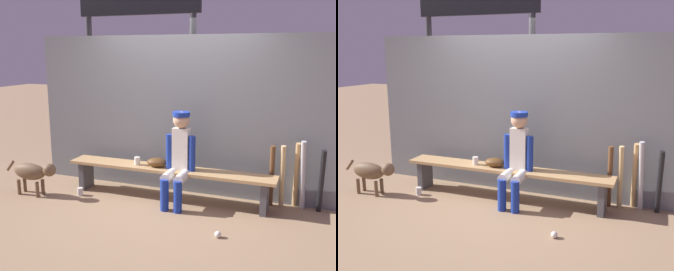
{
  "view_description": "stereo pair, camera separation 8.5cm",
  "coord_description": "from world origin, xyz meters",
  "views": [
    {
      "loc": [
        1.84,
        -4.81,
        2.02
      ],
      "look_at": [
        0.0,
        0.0,
        0.9
      ],
      "focal_mm": 42.12,
      "sensor_mm": 36.0,
      "label": 1
    },
    {
      "loc": [
        1.92,
        -4.78,
        2.02
      ],
      "look_at": [
        0.0,
        0.0,
        0.9
      ],
      "focal_mm": 42.12,
      "sensor_mm": 36.0,
      "label": 2
    }
  ],
  "objects": [
    {
      "name": "baseball",
      "position": [
        0.92,
        -0.87,
        0.04
      ],
      "size": [
        0.07,
        0.07,
        0.07
      ],
      "primitive_type": "sphere",
      "color": "white",
      "rests_on": "ground_plane"
    },
    {
      "name": "bat_wood_dark",
      "position": [
        1.35,
        0.25,
        0.42
      ],
      "size": [
        0.07,
        0.14,
        0.83
      ],
      "primitive_type": "cylinder",
      "rotation": [
        0.09,
        0.0,
        0.06
      ],
      "color": "brown",
      "rests_on": "ground_plane"
    },
    {
      "name": "ground_plane",
      "position": [
        0.0,
        0.0,
        0.0
      ],
      "size": [
        30.0,
        30.0,
        0.0
      ],
      "primitive_type": "plane",
      "color": "#937556"
    },
    {
      "name": "chainlink_fence",
      "position": [
        0.0,
        0.4,
        1.12
      ],
      "size": [
        4.42,
        0.03,
        2.23
      ],
      "primitive_type": "cube",
      "color": "slate",
      "rests_on": "ground_plane"
    },
    {
      "name": "baseball_glove",
      "position": [
        -0.16,
        0.0,
        0.51
      ],
      "size": [
        0.28,
        0.2,
        0.12
      ],
      "primitive_type": "ellipsoid",
      "color": "#593819",
      "rests_on": "dugout_bench"
    },
    {
      "name": "bat_wood_natural",
      "position": [
        1.49,
        0.25,
        0.42
      ],
      "size": [
        0.07,
        0.17,
        0.85
      ],
      "primitive_type": "cylinder",
      "rotation": [
        0.12,
        0.0,
        -0.03
      ],
      "color": "tan",
      "rests_on": "ground_plane"
    },
    {
      "name": "dog",
      "position": [
        -1.84,
        -0.52,
        0.34
      ],
      "size": [
        0.84,
        0.2,
        0.49
      ],
      "color": "brown",
      "rests_on": "ground_plane"
    },
    {
      "name": "scoreboard",
      "position": [
        -0.87,
        1.1,
        2.52
      ],
      "size": [
        2.34,
        0.27,
        3.57
      ],
      "color": "#3F3F42",
      "rests_on": "ground_plane"
    },
    {
      "name": "bat_wood_tan",
      "position": [
        1.65,
        0.31,
        0.45
      ],
      "size": [
        0.08,
        0.24,
        0.89
      ],
      "primitive_type": "cylinder",
      "rotation": [
        0.19,
        0.0,
        0.05
      ],
      "color": "tan",
      "rests_on": "ground_plane"
    },
    {
      "name": "bat_aluminum_silver",
      "position": [
        1.73,
        0.26,
        0.47
      ],
      "size": [
        0.11,
        0.22,
        0.93
      ],
      "primitive_type": "cylinder",
      "rotation": [
        0.16,
        0.0,
        -0.2
      ],
      "color": "#B7B7BC",
      "rests_on": "ground_plane"
    },
    {
      "name": "player_seated",
      "position": [
        0.19,
        -0.11,
        0.67
      ],
      "size": [
        0.41,
        0.55,
        1.24
      ],
      "color": "silver",
      "rests_on": "ground_plane"
    },
    {
      "name": "cup_on_bench",
      "position": [
        -0.46,
        -0.01,
        0.51
      ],
      "size": [
        0.08,
        0.08,
        0.11
      ],
      "primitive_type": "cylinder",
      "color": "silver",
      "rests_on": "dugout_bench"
    },
    {
      "name": "dugout_bench",
      "position": [
        0.0,
        0.0,
        0.36
      ],
      "size": [
        2.91,
        0.36,
        0.45
      ],
      "color": "tan",
      "rests_on": "ground_plane"
    },
    {
      "name": "bat_aluminum_black",
      "position": [
        1.96,
        0.24,
        0.42
      ],
      "size": [
        0.08,
        0.18,
        0.83
      ],
      "primitive_type": "cylinder",
      "rotation": [
        0.14,
        0.0,
        0.09
      ],
      "color": "black",
      "rests_on": "ground_plane"
    },
    {
      "name": "cup_on_ground",
      "position": [
        -1.22,
        -0.31,
        0.06
      ],
      "size": [
        0.08,
        0.08,
        0.11
      ],
      "primitive_type": "cylinder",
      "color": "silver",
      "rests_on": "ground_plane"
    }
  ]
}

